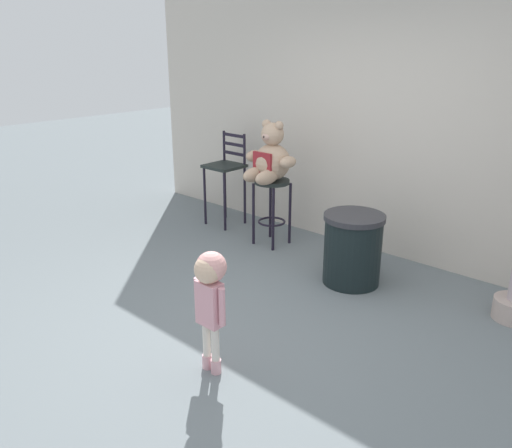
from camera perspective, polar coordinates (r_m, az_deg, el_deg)
ground_plane at (r=4.32m, az=-2.08°, el=-10.89°), size 24.00×24.00×0.00m
building_wall at (r=5.63m, az=14.98°, el=15.81°), size 6.85×0.30×3.77m
bar_stool_with_teddy at (r=5.76m, az=1.76°, el=2.82°), size 0.39×0.39×0.75m
teddy_bear at (r=5.63m, az=1.59°, el=7.16°), size 0.62×0.55×0.65m
child_walking at (r=3.48m, az=-5.07°, el=-6.90°), size 0.28×0.22×0.89m
trash_bin at (r=4.96m, az=10.57°, el=-2.69°), size 0.57×0.57×0.68m
bar_chair_empty at (r=6.41m, az=-3.32°, el=5.81°), size 0.41×0.41×1.13m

